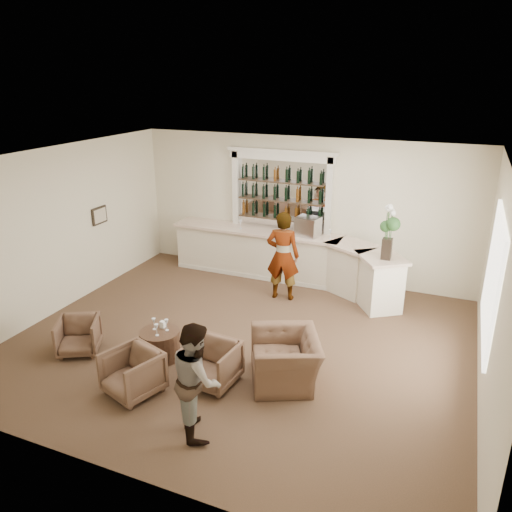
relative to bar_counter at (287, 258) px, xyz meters
The scene contains 19 objects.
ground 3.05m from the bar_counter, 86.88° to the right, with size 8.00×8.00×0.00m, color brown.
room_shell 2.91m from the bar_counter, 81.89° to the right, with size 8.04×7.02×3.32m.
bar_counter is the anchor object (origin of this frame).
back_bar_alcove 1.55m from the bar_counter, 129.15° to the left, with size 2.64×0.25×3.00m.
cocktail_table 4.14m from the bar_counter, 102.43° to the right, with size 0.68×0.68×0.50m, color #4D3221.
sommelier 1.03m from the bar_counter, 77.14° to the right, with size 0.71×0.46×1.94m, color gray.
guest 5.45m from the bar_counter, 83.53° to the right, with size 0.79×0.62×1.63m, color gray.
armchair_left 4.99m from the bar_counter, 117.54° to the right, with size 0.68×0.70×0.64m, color brown.
armchair_center 5.11m from the bar_counter, 97.96° to the right, with size 0.75×0.78×0.71m, color brown.
armchair_right 4.39m from the bar_counter, 86.30° to the right, with size 0.75×0.77×0.70m, color brown.
armchair_far 4.07m from the bar_counter, 71.10° to the right, with size 1.18×1.03×0.77m, color brown.
espresso_machine 0.91m from the bar_counter, 11.75° to the left, with size 0.50×0.42×0.44m, color silver.
flower_vase 2.70m from the bar_counter, 17.51° to the right, with size 0.29×0.29×1.12m.
wine_glass_bar_left 1.38m from the bar_counter, behind, with size 0.07×0.07×0.21m, color white, non-canonical shape.
wine_glass_bar_right 1.18m from the bar_counter, ahead, with size 0.07×0.07×0.21m, color white, non-canonical shape.
wine_glass_tbl_a 4.12m from the bar_counter, 104.15° to the right, with size 0.07×0.07×0.21m, color white, non-canonical shape.
wine_glass_tbl_b 4.02m from the bar_counter, 101.29° to the right, with size 0.07×0.07×0.21m, color white, non-canonical shape.
wine_glass_tbl_c 4.24m from the bar_counter, 101.53° to the right, with size 0.07×0.07×0.21m, color white, non-canonical shape.
napkin_holder 3.99m from the bar_counter, 103.14° to the right, with size 0.08×0.08×0.12m, color white.
Camera 1 is at (3.34, -7.30, 4.62)m, focal length 35.00 mm.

